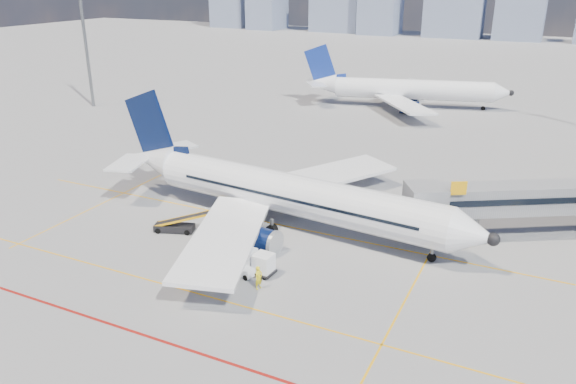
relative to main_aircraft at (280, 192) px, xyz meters
name	(u,v)px	position (x,y,z in m)	size (l,w,h in m)	color
ground	(243,261)	(0.72, -8.43, -3.22)	(420.00, 420.00, 0.00)	gray
apron_markings	(212,281)	(0.15, -12.34, -3.22)	(90.00, 35.12, 0.01)	#EFA30C
jet_bridge	(560,199)	(24.23, 8.48, 0.52)	(23.55, 15.78, 6.30)	gray
floodlight_mast_nw	(84,30)	(-54.28, 31.57, 10.37)	(3.20, 0.61, 25.45)	slate
distant_skyline	(464,2)	(-14.11, 181.57, 9.81)	(246.40, 15.97, 31.89)	gray
main_aircraft	(280,192)	(0.00, 0.00, 0.00)	(40.16, 34.94, 11.74)	white
second_aircraft	(404,89)	(-2.66, 55.53, 0.00)	(36.75, 31.54, 10.95)	white
baggage_tug	(243,268)	(1.87, -10.43, -2.60)	(2.08, 1.57, 1.30)	white
cargo_dolly	(255,261)	(2.54, -9.65, -2.20)	(3.49, 1.75, 1.86)	black
belt_loader	(176,226)	(-7.98, -6.09, -2.66)	(5.37, 2.78, 2.17)	black
ramp_worker	(259,278)	(4.02, -11.72, -2.27)	(0.70, 0.46, 1.91)	yellow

